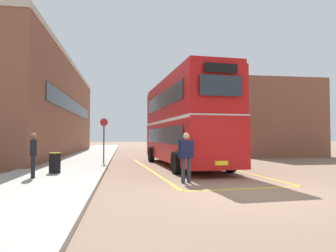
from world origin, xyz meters
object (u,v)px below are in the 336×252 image
(double_decker_bus, at_px, (184,121))
(bus_stop_sign, at_px, (104,136))
(pedestrian_boarding, at_px, (186,154))
(pedestrian_waiting_near, at_px, (33,152))
(litter_bin, at_px, (55,163))
(single_deck_bus, at_px, (176,136))

(double_decker_bus, height_order, bus_stop_sign, double_decker_bus)
(pedestrian_boarding, height_order, bus_stop_sign, bus_stop_sign)
(pedestrian_waiting_near, distance_m, litter_bin, 1.57)
(single_deck_bus, distance_m, litter_bin, 22.82)
(bus_stop_sign, bearing_deg, pedestrian_waiting_near, -109.34)
(double_decker_bus, distance_m, litter_bin, 7.20)
(bus_stop_sign, bearing_deg, double_decker_bus, -16.88)
(double_decker_bus, distance_m, pedestrian_waiting_near, 8.20)
(double_decker_bus, xyz_separation_m, litter_bin, (-6.09, -3.31, -1.95))
(double_decker_bus, bearing_deg, pedestrian_boarding, -100.59)
(double_decker_bus, height_order, pedestrian_waiting_near, double_decker_bus)
(double_decker_bus, relative_size, litter_bin, 12.66)
(single_deck_bus, relative_size, pedestrian_waiting_near, 5.37)
(double_decker_bus, bearing_deg, bus_stop_sign, 163.12)
(double_decker_bus, bearing_deg, pedestrian_waiting_near, -144.16)
(double_decker_bus, height_order, single_deck_bus, double_decker_bus)
(pedestrian_boarding, height_order, pedestrian_waiting_near, pedestrian_boarding)
(pedestrian_boarding, height_order, litter_bin, pedestrian_boarding)
(single_deck_bus, bearing_deg, bus_stop_sign, -113.20)
(single_deck_bus, distance_m, pedestrian_boarding, 23.85)
(pedestrian_boarding, relative_size, litter_bin, 2.11)
(pedestrian_waiting_near, relative_size, litter_bin, 1.94)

